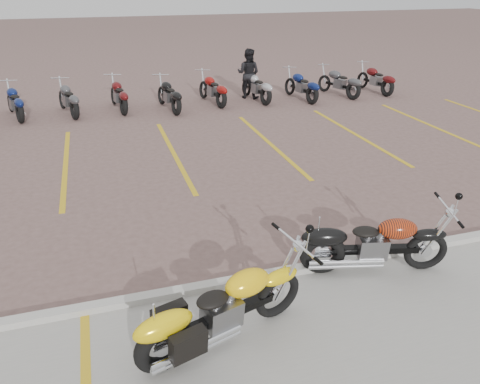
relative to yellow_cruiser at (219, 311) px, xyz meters
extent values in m
plane|color=#755954|center=(0.66, 3.10, -0.49)|extent=(100.00, 100.00, 0.00)
cube|color=#ADAAA3|center=(0.66, 1.10, -0.43)|extent=(60.00, 0.18, 0.12)
torus|color=black|center=(0.86, 0.26, -0.15)|extent=(0.71, 0.32, 0.70)
torus|color=black|center=(-0.74, -0.22, -0.15)|extent=(0.77, 0.39, 0.75)
cube|color=black|center=(0.06, 0.02, -0.08)|extent=(1.38, 0.53, 0.11)
cube|color=slate|center=(0.01, 0.00, -0.02)|extent=(0.53, 0.44, 0.37)
ellipsoid|color=yellow|center=(0.35, 0.11, 0.31)|extent=(0.70, 0.51, 0.32)
ellipsoid|color=black|center=(-0.12, -0.04, 0.27)|extent=(0.48, 0.39, 0.13)
torus|color=black|center=(3.49, 0.61, -0.16)|extent=(0.68, 0.28, 0.68)
torus|color=black|center=(1.93, 1.02, -0.16)|extent=(0.74, 0.36, 0.72)
cube|color=black|center=(2.71, 0.82, -0.09)|extent=(1.34, 0.47, 0.10)
cube|color=slate|center=(2.66, 0.83, -0.03)|extent=(0.50, 0.41, 0.35)
ellipsoid|color=black|center=(2.99, 0.74, 0.28)|extent=(0.67, 0.48, 0.31)
ellipsoid|color=black|center=(2.53, 0.86, 0.24)|extent=(0.46, 0.37, 0.13)
imported|color=black|center=(4.45, 12.34, 0.42)|extent=(1.12, 1.09, 1.82)
camera|label=1|loc=(-1.12, -4.48, 3.78)|focal=35.00mm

